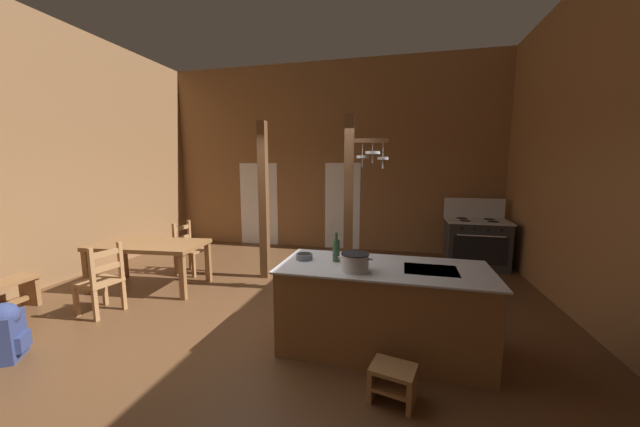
% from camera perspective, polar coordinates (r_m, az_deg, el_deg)
% --- Properties ---
extents(ground_plane, '(8.59, 8.59, 0.10)m').
position_cam_1_polar(ground_plane, '(4.50, -9.99, -18.21)').
color(ground_plane, brown).
extents(wall_back, '(8.59, 0.14, 4.36)m').
position_cam_1_polar(wall_back, '(7.84, 1.28, 9.84)').
color(wall_back, brown).
rests_on(wall_back, ground_plane).
extents(wall_left, '(0.14, 8.59, 4.36)m').
position_cam_1_polar(wall_left, '(6.72, -43.76, 7.96)').
color(wall_left, brown).
rests_on(wall_left, ground_plane).
extents(glazed_door_back_left, '(1.00, 0.01, 2.05)m').
position_cam_1_polar(glazed_door_back_left, '(8.36, -10.70, 1.66)').
color(glazed_door_back_left, white).
rests_on(glazed_door_back_left, ground_plane).
extents(glazed_panel_back_right, '(0.84, 0.01, 2.05)m').
position_cam_1_polar(glazed_panel_back_right, '(7.74, 3.96, 1.28)').
color(glazed_panel_back_right, white).
rests_on(glazed_panel_back_right, ground_plane).
extents(kitchen_island, '(2.18, 1.00, 0.91)m').
position_cam_1_polar(kitchen_island, '(3.65, 10.87, -15.96)').
color(kitchen_island, brown).
rests_on(kitchen_island, ground_plane).
extents(stove_range, '(1.15, 0.84, 1.32)m').
position_cam_1_polar(stove_range, '(7.05, 25.69, -4.64)').
color(stove_range, '#282828').
rests_on(stove_range, ground_plane).
extents(support_post_with_pot_rack, '(0.66, 0.24, 2.71)m').
position_cam_1_polar(support_post_with_pot_rack, '(4.92, 5.48, 2.50)').
color(support_post_with_pot_rack, brown).
rests_on(support_post_with_pot_rack, ground_plane).
extents(support_post_center, '(0.14, 0.14, 2.71)m').
position_cam_1_polar(support_post_center, '(5.69, -9.88, 2.11)').
color(support_post_center, brown).
rests_on(support_post_center, ground_plane).
extents(step_stool, '(0.41, 0.36, 0.30)m').
position_cam_1_polar(step_stool, '(3.09, 12.68, -26.72)').
color(step_stool, '#9E7044').
rests_on(step_stool, ground_plane).
extents(dining_table, '(1.77, 1.05, 0.74)m').
position_cam_1_polar(dining_table, '(5.90, -27.83, -5.45)').
color(dining_table, brown).
rests_on(dining_table, ground_plane).
extents(ladderback_chair_near_window, '(0.50, 0.50, 0.95)m').
position_cam_1_polar(ladderback_chair_near_window, '(5.24, -34.06, -9.78)').
color(ladderback_chair_near_window, '#9E7044').
rests_on(ladderback_chair_near_window, ground_plane).
extents(ladderback_chair_by_post, '(0.47, 0.47, 0.95)m').
position_cam_1_polar(ladderback_chair_by_post, '(6.46, -22.06, -5.80)').
color(ladderback_chair_by_post, '#9E7044').
rests_on(ladderback_chair_by_post, ground_plane).
extents(backpack, '(0.38, 0.39, 0.60)m').
position_cam_1_polar(backpack, '(4.69, -44.23, -14.50)').
color(backpack, navy).
rests_on(backpack, ground_plane).
extents(stockpot_on_counter, '(0.35, 0.28, 0.18)m').
position_cam_1_polar(stockpot_on_counter, '(3.27, 6.18, -8.50)').
color(stockpot_on_counter, '#B7BABF').
rests_on(stockpot_on_counter, kitchen_island).
extents(mixing_bowl_on_counter, '(0.19, 0.19, 0.07)m').
position_cam_1_polar(mixing_bowl_on_counter, '(3.66, -2.78, -7.57)').
color(mixing_bowl_on_counter, slate).
rests_on(mixing_bowl_on_counter, kitchen_island).
extents(bottle_tall_on_counter, '(0.08, 0.08, 0.32)m').
position_cam_1_polar(bottle_tall_on_counter, '(3.57, 2.86, -6.42)').
color(bottle_tall_on_counter, '#2D5638').
rests_on(bottle_tall_on_counter, kitchen_island).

